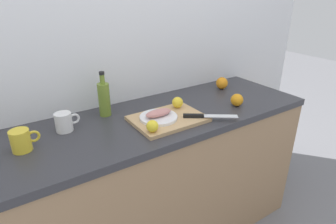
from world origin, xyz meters
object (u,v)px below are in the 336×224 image
at_px(cutting_board, 168,119).
at_px(lemon_0, 178,103).
at_px(coffee_mug_1, 21,140).
at_px(white_plate, 158,117).
at_px(chef_knife, 203,116).
at_px(orange_0, 237,100).
at_px(coffee_mug_0, 64,122).
at_px(fish_fillet, 158,113).
at_px(olive_oil_bottle, 104,98).

xyz_separation_m(cutting_board, lemon_0, (0.12, 0.08, 0.04)).
bearing_deg(lemon_0, coffee_mug_1, 178.47).
relative_size(white_plate, chef_knife, 0.79).
distance_m(coffee_mug_1, orange_0, 1.17).
xyz_separation_m(white_plate, coffee_mug_0, (-0.44, 0.17, 0.02)).
distance_m(chef_knife, coffee_mug_1, 0.88).
relative_size(fish_fillet, chef_knife, 0.59).
xyz_separation_m(olive_oil_bottle, orange_0, (0.71, -0.31, -0.06)).
xyz_separation_m(coffee_mug_1, orange_0, (1.16, -0.15, -0.01)).
bearing_deg(orange_0, chef_knife, -170.31).
bearing_deg(fish_fillet, lemon_0, 20.69).
bearing_deg(coffee_mug_1, cutting_board, -8.02).
relative_size(cutting_board, fish_fillet, 2.53).
bearing_deg(fish_fillet, orange_0, -7.62).
bearing_deg(fish_fillet, white_plate, 180.00).
xyz_separation_m(white_plate, lemon_0, (0.17, 0.06, 0.02)).
height_order(cutting_board, lemon_0, lemon_0).
height_order(coffee_mug_0, coffee_mug_1, coffee_mug_1).
height_order(coffee_mug_0, orange_0, coffee_mug_0).
bearing_deg(white_plate, fish_fillet, 0.00).
height_order(white_plate, chef_knife, chef_knife).
xyz_separation_m(fish_fillet, olive_oil_bottle, (-0.20, 0.24, 0.05)).
relative_size(white_plate, coffee_mug_1, 1.63).
bearing_deg(lemon_0, cutting_board, -147.04).
relative_size(white_plate, orange_0, 2.68).
distance_m(cutting_board, fish_fillet, 0.07).
distance_m(white_plate, fish_fillet, 0.03).
bearing_deg(chef_knife, olive_oil_bottle, 173.38).
bearing_deg(lemon_0, coffee_mug_0, 169.85).
distance_m(cutting_board, white_plate, 0.06).
xyz_separation_m(cutting_board, fish_fillet, (-0.05, 0.01, 0.04)).
bearing_deg(chef_knife, orange_0, 44.45).
xyz_separation_m(cutting_board, chef_knife, (0.16, -0.11, 0.02)).
bearing_deg(white_plate, chef_knife, -30.04).
distance_m(white_plate, coffee_mug_1, 0.65).
height_order(chef_knife, olive_oil_bottle, olive_oil_bottle).
bearing_deg(cutting_board, white_plate, 166.72).
bearing_deg(chef_knife, cutting_board, -179.96).
bearing_deg(fish_fillet, chef_knife, -30.04).
xyz_separation_m(olive_oil_bottle, coffee_mug_0, (-0.24, -0.07, -0.05)).
height_order(white_plate, coffee_mug_0, coffee_mug_0).
distance_m(cutting_board, orange_0, 0.46).
relative_size(white_plate, lemon_0, 3.16).
relative_size(fish_fillet, olive_oil_bottle, 0.60).
relative_size(cutting_board, chef_knife, 1.50).
distance_m(fish_fillet, chef_knife, 0.24).
distance_m(chef_knife, orange_0, 0.31).
distance_m(cutting_board, coffee_mug_0, 0.53).
relative_size(fish_fillet, coffee_mug_0, 1.23).
xyz_separation_m(fish_fillet, coffee_mug_0, (-0.44, 0.17, -0.01)).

